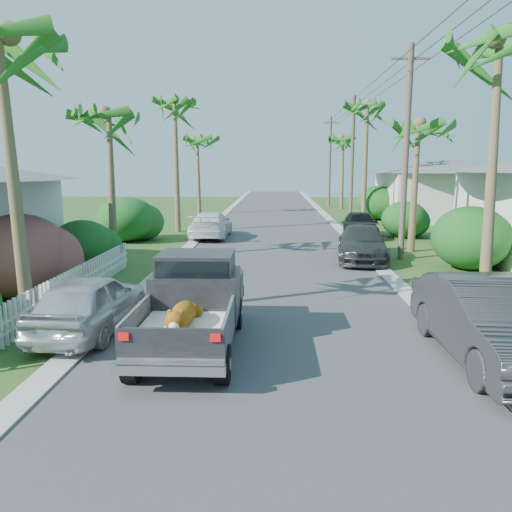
{
  "coord_description": "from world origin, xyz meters",
  "views": [
    {
      "loc": [
        0.06,
        -8.81,
        3.99
      ],
      "look_at": [
        -0.5,
        5.73,
        1.4
      ],
      "focal_mm": 35.0,
      "sensor_mm": 36.0,
      "label": 1
    }
  ],
  "objects_px": {
    "parked_car_rn": "(490,322)",
    "palm_l_a": "(1,36)",
    "parked_car_rf": "(360,224)",
    "pickup_truck": "(195,300)",
    "parked_car_rm": "(362,244)",
    "utility_pole_b": "(406,153)",
    "parked_car_ln": "(90,303)",
    "palm_r_b": "(418,124)",
    "palm_r_d": "(343,138)",
    "utility_pole_d": "(330,161)",
    "palm_l_d": "(198,138)",
    "palm_r_c": "(368,105)",
    "palm_r_a": "(502,41)",
    "house_right_far": "(445,192)",
    "parked_car_lf": "(211,225)",
    "utility_pole_c": "(352,159)",
    "palm_l_c": "(175,101)",
    "palm_l_b": "(108,114)"
  },
  "relations": [
    {
      "from": "utility_pole_b",
      "to": "utility_pole_d",
      "type": "bearing_deg",
      "value": 90.0
    },
    {
      "from": "palm_r_c",
      "to": "utility_pole_b",
      "type": "bearing_deg",
      "value": -92.64
    },
    {
      "from": "palm_l_c",
      "to": "palm_l_d",
      "type": "xyz_separation_m",
      "value": [
        -0.5,
        12.0,
        -1.47
      ]
    },
    {
      "from": "palm_r_b",
      "to": "pickup_truck",
      "type": "bearing_deg",
      "value": -123.01
    },
    {
      "from": "pickup_truck",
      "to": "palm_l_a",
      "type": "xyz_separation_m",
      "value": [
        -4.45,
        0.86,
        5.92
      ]
    },
    {
      "from": "parked_car_rn",
      "to": "palm_r_c",
      "type": "xyz_separation_m",
      "value": [
        1.69,
        24.77,
        7.26
      ]
    },
    {
      "from": "palm_l_a",
      "to": "utility_pole_b",
      "type": "xyz_separation_m",
      "value": [
        11.8,
        10.0,
        -2.33
      ]
    },
    {
      "from": "parked_car_rm",
      "to": "utility_pole_d",
      "type": "height_order",
      "value": "utility_pole_d"
    },
    {
      "from": "palm_r_a",
      "to": "house_right_far",
      "type": "height_order",
      "value": "palm_r_a"
    },
    {
      "from": "palm_l_d",
      "to": "utility_pole_c",
      "type": "bearing_deg",
      "value": -26.38
    },
    {
      "from": "palm_r_b",
      "to": "palm_r_d",
      "type": "distance_m",
      "value": 25.01
    },
    {
      "from": "parked_car_rn",
      "to": "palm_l_a",
      "type": "relative_size",
      "value": 0.63
    },
    {
      "from": "palm_l_d",
      "to": "parked_car_rf",
      "type": "bearing_deg",
      "value": -50.43
    },
    {
      "from": "palm_r_b",
      "to": "palm_r_c",
      "type": "bearing_deg",
      "value": 92.08
    },
    {
      "from": "parked_car_rm",
      "to": "utility_pole_d",
      "type": "relative_size",
      "value": 0.56
    },
    {
      "from": "parked_car_rf",
      "to": "pickup_truck",
      "type": "bearing_deg",
      "value": -108.09
    },
    {
      "from": "parked_car_rm",
      "to": "parked_car_ln",
      "type": "distance_m",
      "value": 12.91
    },
    {
      "from": "pickup_truck",
      "to": "parked_car_rf",
      "type": "relative_size",
      "value": 1.18
    },
    {
      "from": "parked_car_rf",
      "to": "palm_l_a",
      "type": "bearing_deg",
      "value": -120.71
    },
    {
      "from": "palm_r_a",
      "to": "house_right_far",
      "type": "relative_size",
      "value": 0.97
    },
    {
      "from": "palm_r_d",
      "to": "utility_pole_d",
      "type": "relative_size",
      "value": 0.89
    },
    {
      "from": "utility_pole_c",
      "to": "pickup_truck",
      "type": "bearing_deg",
      "value": -105.88
    },
    {
      "from": "palm_l_d",
      "to": "utility_pole_d",
      "type": "relative_size",
      "value": 0.86
    },
    {
      "from": "palm_l_a",
      "to": "house_right_far",
      "type": "xyz_separation_m",
      "value": [
        19.2,
        27.0,
        -4.81
      ]
    },
    {
      "from": "parked_car_rm",
      "to": "pickup_truck",
      "type": "bearing_deg",
      "value": -111.14
    },
    {
      "from": "palm_l_a",
      "to": "utility_pole_d",
      "type": "xyz_separation_m",
      "value": [
        11.8,
        40.0,
        -2.33
      ]
    },
    {
      "from": "palm_l_c",
      "to": "palm_r_d",
      "type": "distance_m",
      "value": 21.95
    },
    {
      "from": "palm_r_a",
      "to": "utility_pole_d",
      "type": "bearing_deg",
      "value": 91.08
    },
    {
      "from": "pickup_truck",
      "to": "palm_r_d",
      "type": "distance_m",
      "value": 39.17
    },
    {
      "from": "palm_r_b",
      "to": "palm_r_c",
      "type": "height_order",
      "value": "palm_r_c"
    },
    {
      "from": "parked_car_lf",
      "to": "utility_pole_d",
      "type": "relative_size",
      "value": 0.57
    },
    {
      "from": "parked_car_rf",
      "to": "palm_r_c",
      "type": "bearing_deg",
      "value": 81.07
    },
    {
      "from": "parked_car_lf",
      "to": "utility_pole_d",
      "type": "bearing_deg",
      "value": -110.72
    },
    {
      "from": "palm_r_b",
      "to": "parked_car_rf",
      "type": "bearing_deg",
      "value": 107.47
    },
    {
      "from": "parked_car_ln",
      "to": "palm_r_b",
      "type": "relative_size",
      "value": 0.59
    },
    {
      "from": "palm_l_d",
      "to": "parked_car_lf",
      "type": "bearing_deg",
      "value": -78.72
    },
    {
      "from": "parked_car_lf",
      "to": "utility_pole_d",
      "type": "xyz_separation_m",
      "value": [
        9.2,
        23.54,
        3.86
      ]
    },
    {
      "from": "utility_pole_b",
      "to": "parked_car_ln",
      "type": "bearing_deg",
      "value": -134.46
    },
    {
      "from": "parked_car_rm",
      "to": "house_right_far",
      "type": "relative_size",
      "value": 0.56
    },
    {
      "from": "palm_r_a",
      "to": "utility_pole_b",
      "type": "height_order",
      "value": "utility_pole_b"
    },
    {
      "from": "parked_car_rm",
      "to": "house_right_far",
      "type": "xyz_separation_m",
      "value": [
        9.16,
        17.31,
        1.39
      ]
    },
    {
      "from": "parked_car_lf",
      "to": "palm_r_c",
      "type": "distance_m",
      "value": 13.9
    },
    {
      "from": "parked_car_rn",
      "to": "palm_r_c",
      "type": "distance_m",
      "value": 25.87
    },
    {
      "from": "pickup_truck",
      "to": "palm_r_b",
      "type": "bearing_deg",
      "value": 56.99
    },
    {
      "from": "palm_l_d",
      "to": "palm_r_c",
      "type": "bearing_deg",
      "value": -32.21
    },
    {
      "from": "parked_car_rf",
      "to": "palm_r_a",
      "type": "bearing_deg",
      "value": -82.19
    },
    {
      "from": "parked_car_rn",
      "to": "palm_l_b",
      "type": "bearing_deg",
      "value": 135.16
    },
    {
      "from": "utility_pole_d",
      "to": "parked_car_rf",
      "type": "bearing_deg",
      "value": -91.5
    },
    {
      "from": "parked_car_ln",
      "to": "palm_l_a",
      "type": "relative_size",
      "value": 0.52
    },
    {
      "from": "pickup_truck",
      "to": "palm_l_a",
      "type": "relative_size",
      "value": 0.62
    }
  ]
}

